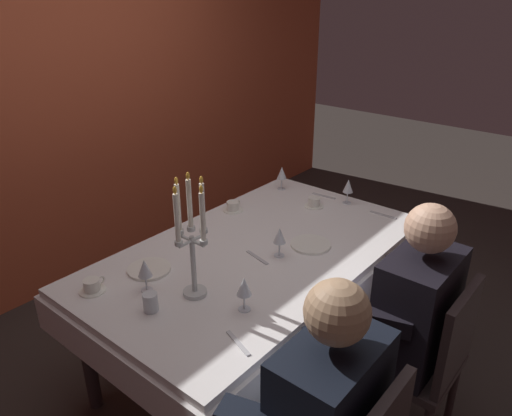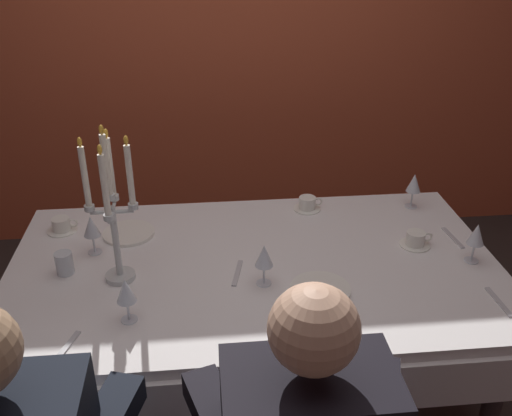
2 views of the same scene
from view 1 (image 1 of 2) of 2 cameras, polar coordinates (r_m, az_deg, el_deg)
name	(u,v)px [view 1 (image 1 of 2)]	position (r m, az deg, el deg)	size (l,w,h in m)	color
ground_plane	(257,356)	(3.09, 0.12, -16.87)	(12.00, 12.00, 0.00)	#322B27
back_wall	(70,95)	(3.67, -20.79, 12.15)	(6.00, 0.12, 2.70)	#C35232
dining_table	(257,268)	(2.72, 0.13, -7.00)	(1.94, 1.14, 0.74)	silver
candelabra	(192,239)	(2.17, -7.48, -3.64)	(0.19, 0.19, 0.60)	silver
dinner_plate_0	(311,244)	(2.70, 6.36, -4.24)	(0.22, 0.22, 0.01)	white
dinner_plate_1	(149,269)	(2.53, -12.30, -6.94)	(0.22, 0.22, 0.01)	white
wine_glass_0	(145,269)	(2.32, -12.81, -6.95)	(0.07, 0.07, 0.16)	silver
wine_glass_1	(348,187)	(3.21, 10.65, 2.44)	(0.07, 0.07, 0.16)	silver
wine_glass_2	(244,288)	(2.14, -1.39, -9.23)	(0.07, 0.07, 0.16)	silver
wine_glass_3	(282,174)	(3.39, 3.01, 4.02)	(0.07, 0.07, 0.16)	silver
wine_glass_4	(280,236)	(2.54, 2.76, -3.32)	(0.07, 0.07, 0.16)	silver
water_tumbler_0	(150,302)	(2.22, -12.17, -10.66)	(0.07, 0.07, 0.09)	silver
coffee_cup_0	(92,286)	(2.43, -18.51, -8.59)	(0.13, 0.12, 0.06)	white
coffee_cup_1	(233,207)	(3.09, -2.71, 0.16)	(0.13, 0.12, 0.06)	white
coffee_cup_2	(314,202)	(3.17, 6.79, 0.65)	(0.13, 0.12, 0.06)	white
spoon_0	(238,343)	(2.03, -2.10, -15.40)	(0.17, 0.02, 0.01)	#B7B7BC
spoon_1	(324,196)	(3.33, 7.88, 1.39)	(0.17, 0.02, 0.01)	#B7B7BC
spoon_2	(383,215)	(3.13, 14.55, -0.78)	(0.17, 0.02, 0.01)	#B7B7BC
fork_3	(257,257)	(2.57, 0.14, -5.77)	(0.17, 0.02, 0.01)	#B7B7BC
seated_diner_0	(330,410)	(1.81, 8.65, -22.18)	(0.63, 0.48, 1.24)	#332828
seated_diner_1	(418,309)	(2.33, 18.33, -11.09)	(0.63, 0.48, 1.24)	#332828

